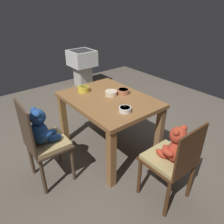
% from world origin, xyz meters
% --- Properties ---
extents(ground_plane, '(5.20, 5.20, 0.04)m').
position_xyz_m(ground_plane, '(0.00, 0.00, -0.02)').
color(ground_plane, '#5E554A').
extents(dining_table, '(1.09, 0.81, 0.71)m').
position_xyz_m(dining_table, '(0.00, 0.00, 0.60)').
color(dining_table, brown).
rests_on(dining_table, ground_plane).
extents(teddy_chair_near_right, '(0.39, 0.41, 0.85)m').
position_xyz_m(teddy_chair_near_right, '(0.95, -0.04, 0.53)').
color(teddy_chair_near_right, '#482A16').
rests_on(teddy_chair_near_right, ground_plane).
extents(teddy_chair_near_front, '(0.42, 0.39, 0.91)m').
position_xyz_m(teddy_chair_near_front, '(0.00, -0.81, 0.55)').
color(teddy_chair_near_front, '#473526').
rests_on(teddy_chair_near_front, ground_plane).
extents(porridge_bowl_terracotta_far_center, '(0.14, 0.14, 0.05)m').
position_xyz_m(porridge_bowl_terracotta_far_center, '(0.01, 0.22, 0.74)').
color(porridge_bowl_terracotta_far_center, '#B46A4A').
rests_on(porridge_bowl_terracotta_far_center, dining_table).
extents(porridge_bowl_yellow_near_left, '(0.14, 0.14, 0.06)m').
position_xyz_m(porridge_bowl_yellow_near_left, '(-0.34, -0.12, 0.74)').
color(porridge_bowl_yellow_near_left, yellow).
rests_on(porridge_bowl_yellow_near_left, dining_table).
extents(porridge_bowl_cream_center, '(0.14, 0.14, 0.05)m').
position_xyz_m(porridge_bowl_cream_center, '(-0.04, 0.07, 0.74)').
color(porridge_bowl_cream_center, beige).
rests_on(porridge_bowl_cream_center, dining_table).
extents(porridge_bowl_white_near_right, '(0.13, 0.13, 0.11)m').
position_xyz_m(porridge_bowl_white_near_right, '(0.36, -0.07, 0.74)').
color(porridge_bowl_white_near_right, silver).
rests_on(porridge_bowl_white_near_right, dining_table).
extents(sink_basin, '(0.49, 0.48, 0.76)m').
position_xyz_m(sink_basin, '(-2.05, 0.90, 0.50)').
color(sink_basin, '#B7B2A8').
rests_on(sink_basin, ground_plane).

